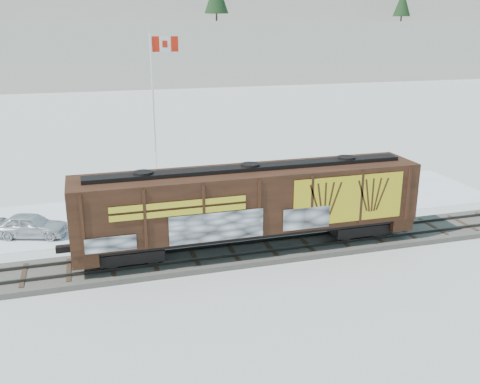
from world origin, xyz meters
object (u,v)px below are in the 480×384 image
object	(u,v)px
hopper_railcar	(250,202)
car_silver	(31,225)
flagpole	(157,137)
car_white	(262,190)
car_dark	(296,191)

from	to	relation	value
hopper_railcar	car_silver	size ratio (longest dim) A/B	4.43
hopper_railcar	car_silver	world-z (taller)	hopper_railcar
flagpole	car_white	size ratio (longest dim) A/B	2.31
car_silver	car_white	xyz separation A→B (m)	(14.34, 2.32, 0.10)
hopper_railcar	car_silver	distance (m)	12.50
hopper_railcar	flagpole	size ratio (longest dim) A/B	1.62
flagpole	car_dark	size ratio (longest dim) A/B	2.38
car_white	car_silver	bearing A→B (deg)	115.25
hopper_railcar	car_dark	size ratio (longest dim) A/B	3.84
car_dark	hopper_railcar	bearing A→B (deg)	130.32
car_white	flagpole	bearing A→B (deg)	71.66
car_white	car_dark	bearing A→B (deg)	-88.59
car_white	car_dark	xyz separation A→B (m)	(2.20, -0.58, -0.11)
car_silver	car_dark	size ratio (longest dim) A/B	0.87
flagpole	car_white	world-z (taller)	flagpole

